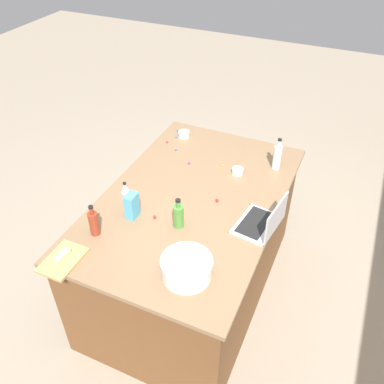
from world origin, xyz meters
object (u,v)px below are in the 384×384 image
object	(u,v)px
bottle_soy	(94,223)
bottle_olive	(178,215)
cutting_board	(63,260)
laptop	(263,222)
butter_stick_left	(62,256)
bottle_vinegar	(277,157)
candy_bag	(132,206)
kitchen_timer	(125,188)
ramekin_medium	(238,171)
mixing_bowl_large	(187,267)
ramekin_small	(184,134)

from	to	relation	value
bottle_soy	bottle_olive	bearing A→B (deg)	121.87
bottle_olive	cutting_board	distance (m)	0.71
laptop	butter_stick_left	size ratio (longest dim) A/B	3.07
bottle_vinegar	bottle_soy	distance (m)	1.38
butter_stick_left	candy_bag	size ratio (longest dim) A/B	0.65
bottle_olive	bottle_soy	distance (m)	0.50
kitchen_timer	ramekin_medium	bearing A→B (deg)	129.41
bottle_vinegar	ramekin_medium	xyz separation A→B (m)	(0.18, -0.23, -0.08)
laptop	mixing_bowl_large	world-z (taller)	laptop
cutting_board	bottle_vinegar	bearing A→B (deg)	148.30
ramekin_medium	bottle_vinegar	bearing A→B (deg)	127.52
bottle_olive	bottle_vinegar	bearing A→B (deg)	155.63
bottle_vinegar	kitchen_timer	bearing A→B (deg)	-51.10
bottle_olive	candy_bag	xyz separation A→B (m)	(0.04, -0.30, 0.00)
bottle_vinegar	butter_stick_left	bearing A→B (deg)	-31.77
laptop	bottle_vinegar	xyz separation A→B (m)	(-0.66, -0.09, 0.05)
bottle_soy	mixing_bowl_large	bearing A→B (deg)	83.60
butter_stick_left	bottle_soy	bearing A→B (deg)	171.47
ramekin_small	cutting_board	bearing A→B (deg)	-1.86
ramekin_small	candy_bag	world-z (taller)	candy_bag
laptop	bottle_vinegar	size ratio (longest dim) A/B	1.37
laptop	bottle_olive	bearing A→B (deg)	-68.11
bottle_vinegar	butter_stick_left	xyz separation A→B (m)	(1.37, -0.85, -0.06)
laptop	bottle_olive	distance (m)	0.52
cutting_board	butter_stick_left	world-z (taller)	butter_stick_left
ramekin_medium	bottle_olive	bearing A→B (deg)	-12.67
bottle_olive	laptop	bearing A→B (deg)	111.89
ramekin_small	bottle_vinegar	bearing A→B (deg)	81.00
mixing_bowl_large	bottle_olive	bearing A→B (deg)	-148.15
candy_bag	butter_stick_left	bearing A→B (deg)	-18.64
ramekin_small	candy_bag	xyz separation A→B (m)	(1.01, 0.12, 0.06)
ramekin_small	ramekin_medium	bearing A→B (deg)	61.66
bottle_vinegar	ramekin_small	xyz separation A→B (m)	(-0.13, -0.80, -0.08)
bottle_vinegar	laptop	bearing A→B (deg)	8.04
bottle_vinegar	bottle_soy	world-z (taller)	bottle_vinegar
bottle_vinegar	candy_bag	world-z (taller)	bottle_vinegar
candy_bag	bottle_olive	bearing A→B (deg)	97.10
cutting_board	ramekin_medium	size ratio (longest dim) A/B	3.21
laptop	candy_bag	world-z (taller)	laptop
mixing_bowl_large	bottle_soy	xyz separation A→B (m)	(-0.07, -0.64, 0.02)
mixing_bowl_large	bottle_soy	size ratio (longest dim) A/B	1.32
bottle_vinegar	cutting_board	bearing A→B (deg)	-31.70
laptop	cutting_board	size ratio (longest dim) A/B	1.29
mixing_bowl_large	ramekin_small	xyz separation A→B (m)	(-1.31, -0.63, -0.04)
kitchen_timer	candy_bag	world-z (taller)	candy_bag
bottle_soy	candy_bag	world-z (taller)	bottle_soy
laptop	cutting_board	xyz separation A→B (m)	(0.72, -0.94, -0.04)
cutting_board	candy_bag	world-z (taller)	candy_bag
cutting_board	butter_stick_left	xyz separation A→B (m)	(-0.00, 0.00, 0.03)
bottle_olive	candy_bag	size ratio (longest dim) A/B	1.21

